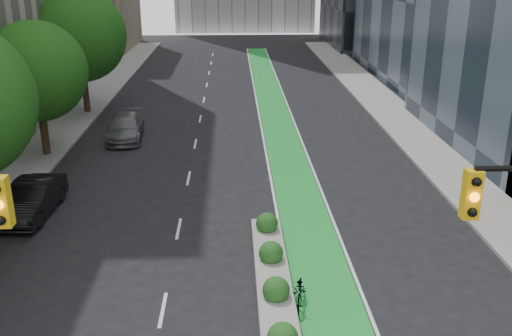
{
  "coord_description": "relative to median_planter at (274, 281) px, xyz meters",
  "views": [
    {
      "loc": [
        -0.12,
        -10.0,
        10.7
      ],
      "look_at": [
        0.76,
        11.18,
        3.0
      ],
      "focal_mm": 40.0,
      "sensor_mm": 36.0,
      "label": 1
    }
  ],
  "objects": [
    {
      "name": "sidewalk_left",
      "position": [
        -13.0,
        17.96,
        -0.3
      ],
      "size": [
        3.6,
        90.0,
        0.15
      ],
      "primitive_type": "cube",
      "color": "gray",
      "rests_on": "ground"
    },
    {
      "name": "sidewalk_right",
      "position": [
        10.6,
        17.96,
        -0.3
      ],
      "size": [
        3.6,
        90.0,
        0.15
      ],
      "primitive_type": "cube",
      "color": "gray",
      "rests_on": "ground"
    },
    {
      "name": "bike_lane_paint",
      "position": [
        1.8,
        22.96,
        -0.37
      ],
      "size": [
        2.2,
        70.0,
        0.01
      ],
      "primitive_type": "cube",
      "color": "green",
      "rests_on": "ground"
    },
    {
      "name": "tree_midfar",
      "position": [
        -12.2,
        14.96,
        4.57
      ],
      "size": [
        5.6,
        5.6,
        7.76
      ],
      "color": "black",
      "rests_on": "ground"
    },
    {
      "name": "tree_far",
      "position": [
        -12.2,
        24.96,
        5.32
      ],
      "size": [
        6.6,
        6.6,
        9.0
      ],
      "color": "black",
      "rests_on": "ground"
    },
    {
      "name": "median_planter",
      "position": [
        0.0,
        0.0,
        0.0
      ],
      "size": [
        1.2,
        10.26,
        1.1
      ],
      "color": "gray",
      "rests_on": "ground"
    },
    {
      "name": "bicycle",
      "position": [
        0.8,
        -0.87,
        0.09
      ],
      "size": [
        0.88,
        1.82,
        0.92
      ],
      "primitive_type": "imported",
      "rotation": [
        0.0,
        0.0,
        -0.16
      ],
      "color": "gray",
      "rests_on": "ground"
    },
    {
      "name": "parked_car_left_mid",
      "position": [
        -10.28,
        6.64,
        0.42
      ],
      "size": [
        1.87,
        4.85,
        1.58
      ],
      "primitive_type": "imported",
      "rotation": [
        0.0,
        0.0,
        -0.04
      ],
      "color": "black",
      "rests_on": "ground"
    },
    {
      "name": "parked_car_left_far",
      "position": [
        -8.2,
        18.28,
        0.38
      ],
      "size": [
        2.49,
        5.36,
        1.51
      ],
      "primitive_type": "imported",
      "rotation": [
        0.0,
        0.0,
        0.07
      ],
      "color": "#595B5E",
      "rests_on": "ground"
    }
  ]
}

